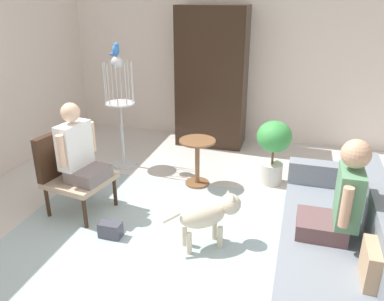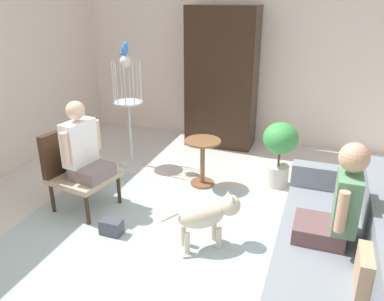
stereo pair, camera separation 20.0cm
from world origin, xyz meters
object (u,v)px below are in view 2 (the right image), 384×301
Objects in this scene: person_on_armchair at (83,147)px; round_end_table at (203,158)px; handbag at (111,227)px; armchair at (75,165)px; dog at (208,215)px; bird_cage_stand at (129,110)px; potted_plant at (280,147)px; armoire_cabinet at (222,78)px; person_on_couch at (339,203)px; parrot at (125,49)px; couch at (335,254)px.

person_on_armchair is 1.52m from round_end_table.
handbag is (0.52, -0.39, -0.68)m from person_on_armchair.
armchair reaches higher than dog.
round_end_table is at bearing -14.90° from bird_cage_stand.
bird_cage_stand reaches higher than armchair.
potted_plant is (2.00, 1.30, -0.22)m from person_on_armchair.
bird_cage_stand is 1.96m from handbag.
handbag is at bearing -36.97° from person_on_armchair.
armoire_cabinet is at bearing 67.19° from armchair.
bird_cage_stand is (-1.19, 0.32, 0.44)m from round_end_table.
armoire_cabinet reaches higher than armchair.
person_on_couch is 0.55× the size of bird_cage_stand.
armchair is 1.71m from dog.
armchair is 4.03× the size of handbag.
potted_plant is (0.48, 1.55, 0.19)m from dog.
armchair is at bearing 170.13° from person_on_couch.
person_on_armchair is at bearing 170.17° from person_on_couch.
person_on_armchair is at bearing -84.71° from parrot.
parrot is at bearing 180.00° from bird_cage_stand.
round_end_table is at bearing 38.38° from armchair.
armoire_cabinet is at bearing 102.45° from dog.
parrot is at bearing 165.17° from round_end_table.
person_on_armchair is at bearing -147.02° from potted_plant.
parrot is at bearing 179.41° from potted_plant.
person_on_couch is 0.39× the size of armoire_cabinet.
armchair is at bearing 170.84° from couch.
person_on_armchair reaches higher than round_end_table.
armoire_cabinet is at bearing 120.14° from person_on_couch.
armoire_cabinet is at bearing 50.40° from bird_cage_stand.
armchair is 1.08× the size of person_on_armchair.
round_end_table is (-1.61, 1.43, 0.07)m from couch.
round_end_table is 1.77m from parrot.
person_on_armchair is at bearing -136.85° from round_end_table.
person_on_armchair is at bearing -10.46° from armchair.
parrot is at bearing 136.28° from dog.
bird_cage_stand is 1.62m from armoire_cabinet.
potted_plant is (-0.65, 1.76, -0.26)m from person_on_couch.
parrot reaches higher than person_on_armchair.
couch is 3.37× the size of round_end_table.
dog is 3.00× the size of handbag.
bird_cage_stand is 6.84× the size of handbag.
person_on_couch reaches higher than person_on_armchair.
parrot is at bearing 95.29° from person_on_armchair.
armoire_cabinet is (-1.10, 1.25, 0.55)m from potted_plant.
couch is 3.04× the size of dog.
armchair is at bearing 170.58° from dog.
round_end_table is 1.53m from handbag.
person_on_armchair is (0.16, -0.03, 0.25)m from armchair.
potted_plant is (2.12, -0.02, -0.27)m from bird_cage_stand.
parrot is 1.70m from armoire_cabinet.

